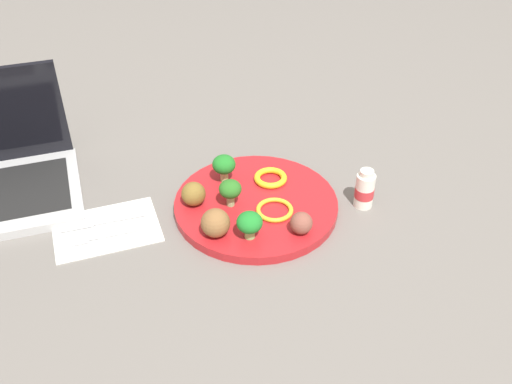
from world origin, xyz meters
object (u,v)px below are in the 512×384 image
at_px(broccoli_floret_far_rim, 250,223).
at_px(pepper_ring_front_right, 271,178).
at_px(broccoli_floret_center, 224,165).
at_px(pepper_ring_back_left, 275,210).
at_px(meatball_front_right, 193,194).
at_px(knife, 100,221).
at_px(fork, 103,234).
at_px(yogurt_bottle, 365,190).
at_px(broccoli_floret_back_right, 230,190).
at_px(napkin, 106,229).
at_px(meatball_mid_right, 301,223).
at_px(plate, 256,205).
at_px(meatball_far_rim, 215,223).

xyz_separation_m(broccoli_floret_far_rim, pepper_ring_front_right, (-0.07, -0.14, -0.02)).
distance_m(broccoli_floret_center, pepper_ring_back_left, 0.13).
bearing_deg(broccoli_floret_far_rim, pepper_ring_back_left, -135.55).
bearing_deg(pepper_ring_back_left, meatball_front_right, -21.70).
relative_size(broccoli_floret_center, knife, 0.35).
xyz_separation_m(pepper_ring_back_left, fork, (0.28, -0.01, -0.01)).
bearing_deg(meatball_front_right, knife, 0.38).
distance_m(pepper_ring_back_left, yogurt_bottle, 0.16).
xyz_separation_m(broccoli_floret_back_right, pepper_ring_front_right, (-0.08, -0.05, -0.03)).
bearing_deg(yogurt_bottle, meatball_front_right, -9.32).
bearing_deg(fork, broccoli_floret_center, -157.26).
xyz_separation_m(broccoli_floret_center, meatball_front_right, (0.06, 0.05, -0.01)).
relative_size(broccoli_floret_back_right, napkin, 0.29).
bearing_deg(napkin, knife, -61.89).
bearing_deg(meatball_mid_right, plate, -60.24).
bearing_deg(plate, broccoli_floret_back_right, 1.09).
relative_size(broccoli_floret_far_rim, meatball_mid_right, 1.28).
bearing_deg(meatball_front_right, broccoli_floret_center, -138.98).
bearing_deg(meatball_front_right, yogurt_bottle, 170.68).
relative_size(plate, fork, 2.31).
distance_m(broccoli_floret_back_right, meatball_front_right, 0.06).
distance_m(broccoli_floret_center, meatball_far_rim, 0.15).
distance_m(broccoli_floret_back_right, yogurt_bottle, 0.23).
height_order(meatball_mid_right, fork, meatball_mid_right).
bearing_deg(napkin, fork, 73.18).
bearing_deg(pepper_ring_back_left, meatball_mid_right, 116.16).
bearing_deg(broccoli_floret_back_right, meatball_mid_right, 136.56).
bearing_deg(broccoli_floret_center, pepper_ring_front_right, 167.97).
bearing_deg(yogurt_bottle, fork, -1.31).
bearing_deg(knife, pepper_ring_back_left, 170.12).
distance_m(broccoli_floret_center, meatball_mid_right, 0.19).
relative_size(meatball_front_right, meatball_mid_right, 1.13).
distance_m(meatball_far_rim, pepper_ring_back_left, 0.11).
height_order(broccoli_floret_back_right, pepper_ring_front_right, broccoli_floret_back_right).
bearing_deg(yogurt_bottle, broccoli_floret_center, -24.17).
height_order(broccoli_floret_center, broccoli_floret_far_rim, broccoli_floret_center).
relative_size(broccoli_floret_far_rim, pepper_ring_back_left, 0.74).
relative_size(plate, yogurt_bottle, 3.85).
relative_size(plate, meatball_far_rim, 5.97).
distance_m(napkin, knife, 0.02).
bearing_deg(meatball_front_right, pepper_ring_back_left, 158.30).
relative_size(broccoli_floret_center, meatball_far_rim, 1.10).
bearing_deg(broccoli_floret_center, meatball_far_rim, 74.51).
height_order(meatball_far_rim, yogurt_bottle, yogurt_bottle).
xyz_separation_m(broccoli_floret_center, meatball_far_rim, (0.04, 0.14, -0.01)).
xyz_separation_m(meatball_mid_right, knife, (0.32, -0.11, -0.03)).
xyz_separation_m(broccoli_floret_center, broccoli_floret_back_right, (0.00, 0.07, -0.00)).
relative_size(broccoli_floret_back_right, meatball_mid_right, 1.34).
relative_size(meatball_far_rim, meatball_mid_right, 1.29).
relative_size(broccoli_floret_far_rim, knife, 0.32).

